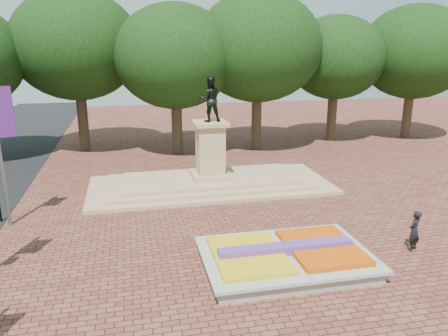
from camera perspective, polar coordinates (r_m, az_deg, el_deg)
The scene contains 5 objects.
ground at distance 18.58m, azimuth 2.91°, elevation -10.12°, with size 90.00×90.00×0.00m, color brown.
flower_bed at distance 17.00m, azimuth 8.15°, elevation -11.46°, with size 6.30×4.30×0.91m.
monument at distance 25.55m, azimuth -1.77°, elevation -0.60°, with size 14.00×6.00×6.40m.
tree_row_back at distance 34.78m, azimuth -1.12°, elevation 13.50°, with size 44.80×8.80×10.43m.
pedestrian at distance 19.48m, azimuth 23.60°, elevation -7.51°, with size 0.62×0.41×1.69m, color black.
Camera 1 is at (-4.49, -16.07, 8.16)m, focal length 35.00 mm.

